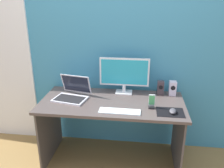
{
  "coord_description": "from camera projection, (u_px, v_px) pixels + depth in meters",
  "views": [
    {
      "loc": [
        0.27,
        -2.17,
        1.73
      ],
      "look_at": [
        0.0,
        -0.02,
        0.91
      ],
      "focal_mm": 38.02,
      "sensor_mm": 36.0,
      "label": 1
    }
  ],
  "objects": [
    {
      "name": "ground_plane",
      "position": [
        112.0,
        159.0,
        2.65
      ],
      "size": [
        8.0,
        8.0,
        0.0
      ],
      "primitive_type": "plane",
      "color": "olive"
    },
    {
      "name": "wall_back",
      "position": [
        116.0,
        42.0,
        2.58
      ],
      "size": [
        6.0,
        0.04,
        2.5
      ],
      "primitive_type": "cube",
      "color": "teal",
      "rests_on": "ground_plane"
    },
    {
      "name": "desk",
      "position": [
        112.0,
        114.0,
        2.45
      ],
      "size": [
        1.45,
        0.68,
        0.71
      ],
      "color": "#4F433F",
      "rests_on": "ground_plane"
    },
    {
      "name": "monitor",
      "position": [
        124.0,
        74.0,
        2.54
      ],
      "size": [
        0.53,
        0.14,
        0.39
      ],
      "color": "white",
      "rests_on": "desk"
    },
    {
      "name": "speaker_right",
      "position": [
        173.0,
        88.0,
        2.53
      ],
      "size": [
        0.07,
        0.08,
        0.15
      ],
      "color": "silver",
      "rests_on": "desk"
    },
    {
      "name": "speaker_near_monitor",
      "position": [
        161.0,
        88.0,
        2.55
      ],
      "size": [
        0.07,
        0.07,
        0.15
      ],
      "color": "#3E3438",
      "rests_on": "desk"
    },
    {
      "name": "laptop",
      "position": [
        72.0,
        94.0,
        2.46
      ],
      "size": [
        0.38,
        0.36,
        0.23
      ],
      "color": "silver",
      "rests_on": "desk"
    },
    {
      "name": "keyboard_external",
      "position": [
        120.0,
        111.0,
        2.19
      ],
      "size": [
        0.39,
        0.12,
        0.01
      ],
      "primitive_type": "cube",
      "rotation": [
        0.0,
        0.0,
        -0.02
      ],
      "color": "white",
      "rests_on": "desk"
    },
    {
      "name": "mousepad",
      "position": [
        170.0,
        112.0,
        2.18
      ],
      "size": [
        0.25,
        0.2,
        0.0
      ],
      "primitive_type": "cube",
      "color": "black",
      "rests_on": "desk"
    },
    {
      "name": "mouse",
      "position": [
        173.0,
        111.0,
        2.15
      ],
      "size": [
        0.07,
        0.11,
        0.04
      ],
      "primitive_type": "ellipsoid",
      "rotation": [
        0.0,
        0.0,
        -0.12
      ],
      "color": "#4E4C52",
      "rests_on": "mousepad"
    },
    {
      "name": "phone_in_dock",
      "position": [
        152.0,
        103.0,
        2.25
      ],
      "size": [
        0.06,
        0.06,
        0.14
      ],
      "color": "black",
      "rests_on": "desk"
    }
  ]
}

